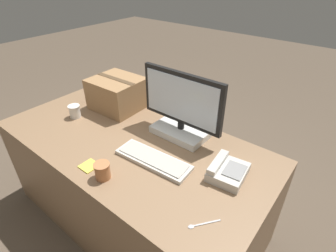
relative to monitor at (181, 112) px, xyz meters
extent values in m
plane|color=brown|center=(-0.21, -0.26, -0.89)|extent=(12.00, 12.00, 0.00)
cube|color=#8C6B4C|center=(-0.21, -0.26, -0.53)|extent=(1.80, 0.90, 0.73)
cube|color=white|center=(0.00, 0.00, -0.14)|extent=(0.36, 0.23, 0.05)
cylinder|color=black|center=(0.00, 0.00, -0.10)|extent=(0.04, 0.04, 0.05)
cube|color=black|center=(0.00, 0.00, 0.09)|extent=(0.57, 0.03, 0.33)
cube|color=silver|center=(0.00, -0.02, 0.09)|extent=(0.52, 0.01, 0.28)
cube|color=beige|center=(0.04, -0.32, -0.16)|extent=(0.47, 0.18, 0.02)
cube|color=#B7B2A8|center=(0.04, -0.32, -0.14)|extent=(0.43, 0.15, 0.01)
cube|color=beige|center=(0.43, -0.16, -0.14)|extent=(0.20, 0.23, 0.05)
cube|color=beige|center=(0.37, -0.17, -0.10)|extent=(0.07, 0.20, 0.03)
cube|color=gray|center=(0.46, -0.16, -0.11)|extent=(0.11, 0.14, 0.01)
cylinder|color=white|center=(-0.73, -0.30, -0.13)|extent=(0.08, 0.08, 0.09)
cylinder|color=white|center=(-0.73, -0.30, -0.08)|extent=(0.08, 0.08, 0.01)
cylinder|color=#BC7547|center=(-0.07, -0.59, -0.13)|extent=(0.08, 0.08, 0.08)
cylinder|color=#BC7547|center=(-0.07, -0.59, -0.08)|extent=(0.09, 0.09, 0.01)
cube|color=silver|center=(0.50, -0.49, -0.17)|extent=(0.08, 0.11, 0.00)
ellipsoid|color=silver|center=(0.46, -0.55, -0.17)|extent=(0.03, 0.03, 0.00)
cube|color=#9E754C|center=(-0.60, 0.00, -0.05)|extent=(0.37, 0.34, 0.23)
cube|color=brown|center=(-0.60, 0.00, 0.07)|extent=(0.35, 0.05, 0.00)
cube|color=#E5DB4C|center=(-0.20, -0.58, -0.17)|extent=(0.09, 0.09, 0.01)
camera|label=1|loc=(0.83, -1.17, 0.81)|focal=28.00mm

